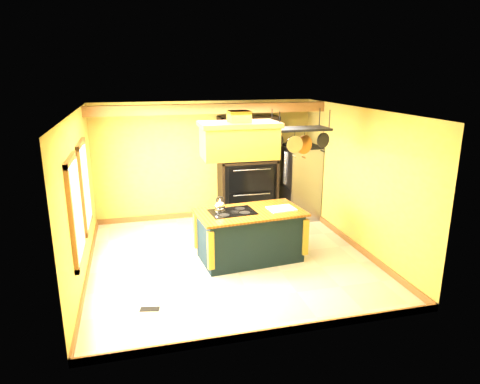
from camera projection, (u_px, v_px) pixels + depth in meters
name	position (u px, v px, depth m)	size (l,w,h in m)	color
floor	(230.00, 258.00, 7.90)	(5.00, 5.00, 0.00)	beige
ceiling	(229.00, 111.00, 7.16)	(5.00, 5.00, 0.00)	white
wall_back	(205.00, 160.00, 9.86)	(5.00, 0.02, 2.70)	gold
wall_front	(275.00, 241.00, 5.20)	(5.00, 0.02, 2.70)	gold
wall_left	(79.00, 198.00, 6.94)	(0.02, 5.00, 2.70)	gold
wall_right	(357.00, 180.00, 8.12)	(0.02, 5.00, 2.70)	gold
ceiling_beam	(211.00, 109.00, 8.78)	(5.00, 0.15, 0.20)	olive
window_near	(76.00, 210.00, 6.19)	(0.06, 1.06, 1.56)	olive
window_far	(85.00, 186.00, 7.49)	(0.06, 1.06, 1.56)	olive
kitchen_island	(250.00, 235.00, 7.77)	(1.99, 1.23, 1.11)	black
range_hood	(239.00, 139.00, 7.25)	(1.34, 0.76, 0.80)	#C38730
pot_rack	(300.00, 134.00, 7.50)	(1.07, 0.50, 0.81)	black
refrigerator	(300.00, 183.00, 9.95)	(0.73, 0.86, 1.68)	gray
hutch	(248.00, 179.00, 9.96)	(1.34, 0.61, 2.37)	black
floor_register	(150.00, 309.00, 6.21)	(0.28, 0.12, 0.01)	black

